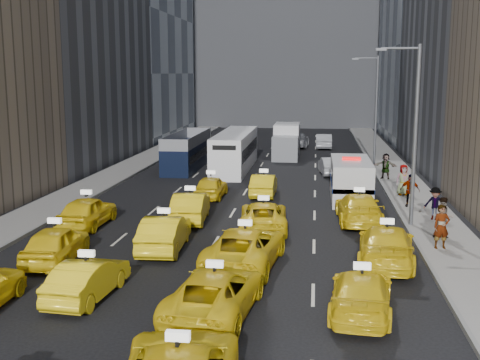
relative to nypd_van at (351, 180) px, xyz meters
The scene contains 35 objects.
ground 19.70m from the nypd_van, 109.76° to the right, with size 160.00×160.00×0.00m, color black.
sidewalk_west 18.37m from the nypd_van, 159.27° to the left, with size 3.00×90.00×0.15m, color gray.
sidewalk_east 7.63m from the nypd_van, 59.32° to the left, with size 3.00×90.00×0.15m, color gray.
curb_west 17.02m from the nypd_van, 157.54° to the left, with size 0.15×90.00×0.18m, color slate.
curb_east 7.01m from the nypd_van, 69.70° to the left, with size 0.15×90.00×0.18m, color slate.
streetlight_near 7.92m from the nypd_van, 68.75° to the right, with size 2.15×0.22×9.00m.
streetlight_far 14.23m from the nypd_van, 79.37° to the left, with size 2.15×0.22×9.00m.
taxi_5 20.32m from the nypd_van, 118.96° to the right, with size 1.45×4.16×1.37m, color yellow.
taxi_6 19.35m from the nypd_van, 105.80° to the right, with size 2.42×5.25×1.46m, color yellow.
taxi_7 17.97m from the nypd_van, 91.98° to the right, with size 1.91×4.71×1.37m, color yellow.
taxi_8 18.89m from the nypd_van, 132.05° to the right, with size 1.78×4.41×1.50m, color yellow.
taxi_9 14.70m from the nypd_van, 126.01° to the right, with size 1.64×4.69×1.55m, color yellow.
taxi_10 14.46m from the nypd_van, 109.76° to the right, with size 2.58×5.60×1.56m, color yellow.
taxi_11 12.69m from the nypd_van, 86.66° to the right, with size 2.19×5.39×1.56m, color yellow.
taxi_12 15.91m from the nypd_van, 148.09° to the right, with size 1.83×4.56×1.55m, color yellow.
taxi_13 10.86m from the nypd_van, 142.25° to the right, with size 1.63×4.67×1.54m, color yellow.
taxi_14 9.10m from the nypd_van, 120.83° to the right, with size 2.27×4.91×1.37m, color yellow.
taxi_15 5.93m from the nypd_van, 89.03° to the right, with size 2.15×5.28×1.53m, color yellow.
taxi_16 8.58m from the nypd_van, behind, with size 1.63×4.06×1.38m, color yellow.
taxi_17 5.40m from the nypd_van, behind, with size 1.46×4.18×1.38m, color yellow.
nypd_van is the anchor object (origin of this frame).
double_decker 16.52m from the nypd_van, 139.10° to the left, with size 3.29×9.87×2.82m.
city_bus 13.62m from the nypd_van, 128.91° to the left, with size 3.72×11.76×2.99m.
box_truck 18.76m from the nypd_van, 104.89° to the left, with size 2.70×6.72×3.01m.
misc_car_0 9.04m from the nypd_van, 96.57° to the left, with size 1.43×4.11×1.35m, color #A5A7AD.
misc_car_1 24.57m from the nypd_van, 121.28° to the left, with size 2.48×5.37×1.49m, color black.
misc_car_2 26.11m from the nypd_van, 98.81° to the left, with size 2.10×5.16×1.50m, color gray.
misc_car_3 28.58m from the nypd_van, 109.94° to the left, with size 1.72×4.27×1.45m, color black.
misc_car_4 25.38m from the nypd_van, 93.02° to the left, with size 1.57×4.51×1.49m, color #9DA0A4.
pedestrian_0 11.12m from the nypd_van, 72.83° to the right, with size 0.70×0.46×1.92m, color gray.
pedestrian_1 9.62m from the nypd_van, 67.20° to the right, with size 0.92×0.50×1.89m, color gray.
pedestrian_2 6.67m from the nypd_van, 53.12° to the right, with size 1.10×0.45×1.70m, color gray.
pedestrian_3 3.93m from the nypd_van, 35.83° to the right, with size 1.09×0.50×1.87m, color gray.
pedestrian_4 3.44m from the nypd_van, 17.88° to the left, with size 0.93×0.51×1.91m, color gray.
pedestrian_5 7.41m from the nypd_van, 67.49° to the left, with size 1.69×0.49×1.82m, color gray.
Camera 1 is at (4.47, -18.12, 7.64)m, focal length 45.00 mm.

